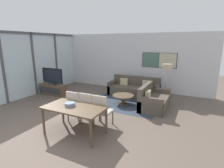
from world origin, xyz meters
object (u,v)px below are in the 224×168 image
at_px(dining_chair_left, 75,105).
at_px(fruit_bowl, 70,104).
at_px(sofa_side, 153,101).
at_px(dining_chair_right, 102,109).
at_px(sofa_main, 134,89).
at_px(coffee_table, 123,97).
at_px(television, 52,76).
at_px(floor_lamp, 167,69).
at_px(dining_table, 74,110).
at_px(dining_chair_centre, 88,107).
at_px(tv_console, 53,89).

height_order(dining_chair_left, fruit_bowl, dining_chair_left).
xyz_separation_m(sofa_side, dining_chair_right, (-0.92, -2.15, 0.26)).
bearing_deg(sofa_main, coffee_table, -90.00).
xyz_separation_m(sofa_side, coffee_table, (-1.13, -0.10, -0.00)).
xyz_separation_m(sofa_side, dining_chair_left, (-1.83, -2.17, 0.26)).
distance_m(television, sofa_main, 3.77).
bearing_deg(dining_chair_right, sofa_side, 66.77).
bearing_deg(floor_lamp, dining_table, -111.92).
relative_size(sofa_main, coffee_table, 2.69).
bearing_deg(dining_chair_centre, dining_chair_left, -176.03).
xyz_separation_m(coffee_table, floor_lamp, (1.39, 1.37, 1.03)).
bearing_deg(sofa_main, sofa_side, -46.68).
height_order(tv_console, sofa_side, sofa_side).
height_order(sofa_side, dining_chair_centre, dining_chair_centre).
distance_m(sofa_side, dining_table, 3.13).
height_order(sofa_side, coffee_table, sofa_side).
xyz_separation_m(tv_console, television, (0.00, 0.00, 0.61)).
xyz_separation_m(television, sofa_main, (3.39, 1.54, -0.58)).
bearing_deg(coffee_table, dining_chair_right, -84.22).
height_order(dining_chair_left, dining_chair_right, same).
bearing_deg(dining_chair_left, floor_lamp, 58.83).
relative_size(tv_console, floor_lamp, 0.88).
relative_size(sofa_main, dining_chair_left, 2.32).
bearing_deg(dining_table, fruit_bowl, 177.40).
height_order(sofa_side, dining_chair_right, dining_chair_right).
bearing_deg(dining_table, dining_chair_centre, 90.00).
relative_size(coffee_table, floor_lamp, 0.55).
relative_size(dining_chair_right, fruit_bowl, 3.56).
xyz_separation_m(dining_chair_centre, fruit_bowl, (-0.14, -0.63, 0.26)).
distance_m(tv_console, coffee_table, 3.40).
bearing_deg(sofa_main, floor_lamp, 2.97).
relative_size(sofa_main, fruit_bowl, 8.27).
relative_size(dining_chair_centre, fruit_bowl, 3.56).
relative_size(television, coffee_table, 1.38).
bearing_deg(tv_console, sofa_side, 4.40).
relative_size(tv_console, television, 1.16).
bearing_deg(coffee_table, fruit_bowl, -98.27).
bearing_deg(tv_console, dining_chair_left, -34.11).
height_order(coffee_table, dining_chair_right, dining_chair_right).
distance_m(sofa_side, fruit_bowl, 3.21).
height_order(sofa_main, coffee_table, sofa_main).
bearing_deg(sofa_main, dining_chair_left, -101.68).
height_order(sofa_side, dining_table, sofa_side).
relative_size(tv_console, fruit_bowl, 4.92).
distance_m(dining_table, floor_lamp, 4.41).
distance_m(tv_console, fruit_bowl, 3.90).
xyz_separation_m(television, sofa_side, (4.52, 0.35, -0.58)).
bearing_deg(dining_chair_left, coffee_table, 71.45).
xyz_separation_m(dining_table, dining_chair_left, (-0.45, 0.61, -0.13)).
xyz_separation_m(sofa_side, floor_lamp, (0.26, 1.27, 1.03)).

